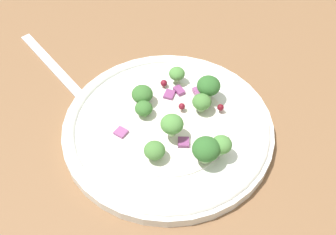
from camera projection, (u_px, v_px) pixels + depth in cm
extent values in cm
cube|color=brown|center=(172.00, 150.00, 52.76)|extent=(180.00, 180.00, 2.00)
cylinder|color=white|center=(168.00, 130.00, 52.63)|extent=(23.78, 23.78, 1.20)
torus|color=white|center=(168.00, 126.00, 52.17)|extent=(22.88, 22.88, 1.00)
cylinder|color=white|center=(168.00, 126.00, 52.10)|extent=(13.79, 13.79, 0.20)
cylinder|color=#9EC684|center=(201.00, 108.00, 53.04)|extent=(0.82, 0.82, 0.82)
ellipsoid|color=#477A38|center=(202.00, 102.00, 52.30)|extent=(2.18, 2.18, 1.63)
cylinder|color=#8EB77A|center=(221.00, 150.00, 48.73)|extent=(0.83, 0.83, 0.83)
ellipsoid|color=#4C843D|center=(222.00, 144.00, 47.98)|extent=(2.20, 2.20, 1.65)
cylinder|color=#9EC684|center=(145.00, 99.00, 54.20)|extent=(0.92, 0.92, 0.92)
ellipsoid|color=#386B2D|center=(145.00, 93.00, 53.36)|extent=(2.47, 2.47, 1.85)
cylinder|color=#9EC684|center=(169.00, 132.00, 50.05)|extent=(0.93, 0.93, 0.93)
ellipsoid|color=#4C843D|center=(169.00, 125.00, 49.20)|extent=(2.49, 2.49, 1.87)
cylinder|color=#8EB77A|center=(155.00, 156.00, 48.86)|extent=(0.84, 0.84, 0.84)
ellipsoid|color=#477A38|center=(155.00, 150.00, 48.10)|extent=(2.25, 2.25, 1.69)
cylinder|color=#8EB77A|center=(208.00, 93.00, 54.06)|extent=(1.02, 1.02, 1.02)
ellipsoid|color=#2D6028|center=(209.00, 86.00, 53.13)|extent=(2.72, 2.72, 2.04)
cylinder|color=#ADD18E|center=(205.00, 157.00, 48.40)|extent=(1.11, 1.11, 1.11)
ellipsoid|color=#2D6028|center=(206.00, 149.00, 47.39)|extent=(2.95, 2.95, 2.21)
cylinder|color=#9EC684|center=(177.00, 79.00, 56.10)|extent=(0.72, 0.72, 0.72)
ellipsoid|color=#4C843D|center=(177.00, 74.00, 55.44)|extent=(1.93, 1.93, 1.45)
cylinder|color=#9EC684|center=(144.00, 114.00, 52.88)|extent=(0.75, 0.75, 0.75)
ellipsoid|color=#386B2D|center=(144.00, 108.00, 52.20)|extent=(2.00, 2.00, 1.50)
sphere|color=maroon|center=(164.00, 83.00, 55.50)|extent=(0.83, 0.83, 0.83)
sphere|color=maroon|center=(220.00, 106.00, 52.86)|extent=(0.79, 0.79, 0.79)
sphere|color=maroon|center=(182.00, 106.00, 52.87)|extent=(0.77, 0.77, 0.77)
cube|color=#843D75|center=(169.00, 95.00, 54.85)|extent=(1.71, 1.76, 0.43)
cube|color=#843D75|center=(184.00, 142.00, 50.10)|extent=(1.69, 1.68, 0.42)
cube|color=#843D75|center=(179.00, 91.00, 55.21)|extent=(1.41, 0.93, 0.52)
cube|color=#934C84|center=(197.00, 92.00, 54.73)|extent=(1.29, 0.99, 0.59)
cube|color=#934C84|center=(121.00, 133.00, 51.18)|extent=(1.63, 1.61, 0.52)
cube|color=#934C84|center=(144.00, 100.00, 54.28)|extent=(1.22, 1.23, 0.49)
cube|color=silver|center=(52.00, 65.00, 60.15)|extent=(15.05, 2.57, 0.50)
cube|color=silver|center=(91.00, 106.00, 55.42)|extent=(3.80, 2.72, 0.50)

